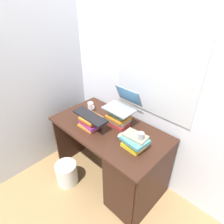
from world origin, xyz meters
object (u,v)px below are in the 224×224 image
keyboard (90,116)px  computer_mouse (122,135)px  wastebasket (67,173)px  book_stack_tall (119,117)px  laptop (123,103)px  desk (129,168)px  book_stack_side (135,141)px  mug (91,106)px  book_stack_keyboard_riser (90,122)px  water_bottle (140,141)px

keyboard → computer_mouse: bearing=17.3°
keyboard → wastebasket: (-0.16, -0.29, -0.76)m
book_stack_tall → laptop: 0.16m
desk → laptop: laptop is taller
laptop → book_stack_tall: bearing=-92.2°
book_stack_side → keyboard: (-0.54, -0.08, 0.07)m
book_stack_tall → computer_mouse: 0.23m
mug → wastebasket: size_ratio=0.38×
desk → wastebasket: bearing=-148.8°
book_stack_tall → book_stack_keyboard_riser: book_stack_tall is taller
book_stack_side → computer_mouse: size_ratio=2.37×
keyboard → computer_mouse: (0.35, 0.10, -0.11)m
laptop → mug: (-0.46, -0.07, -0.19)m
desk → book_stack_keyboard_riser: (-0.48, -0.10, 0.41)m
book_stack_tall → book_stack_keyboard_riser: 0.31m
keyboard → desk: bearing=11.8°
book_stack_tall → keyboard: size_ratio=0.57×
mug → wastebasket: mug is taller
book_stack_side → keyboard: 0.55m
keyboard → water_bottle: water_bottle is taller
book_stack_keyboard_riser → wastebasket: book_stack_keyboard_riser is taller
desk → book_stack_keyboard_riser: bearing=-168.6°
mug → desk: bearing=-10.6°
keyboard → computer_mouse: size_ratio=4.04×
book_stack_keyboard_riser → water_bottle: (0.60, 0.08, 0.04)m
book_stack_side → water_bottle: water_bottle is taller
keyboard → mug: keyboard is taller
water_bottle → wastebasket: water_bottle is taller
book_stack_tall → wastebasket: size_ratio=0.84×
computer_mouse → desk: bearing=-4.5°
water_bottle → keyboard: bearing=-172.4°
book_stack_keyboard_riser → computer_mouse: book_stack_keyboard_riser is taller
water_bottle → wastebasket: 1.12m
book_stack_tall → water_bottle: 0.44m
water_bottle → mug: bearing=169.8°
keyboard → book_stack_tall: bearing=52.8°
mug → wastebasket: (0.11, -0.53, -0.68)m
desk → book_stack_tall: bearing=153.6°
desk → mug: 0.86m
water_bottle → computer_mouse: bearing=174.1°
computer_mouse → water_bottle: 0.26m
mug → keyboard: bearing=-41.2°
book_stack_keyboard_riser → keyboard: keyboard is taller
book_stack_tall → computer_mouse: book_stack_tall is taller
book_stack_tall → mug: size_ratio=2.21×
book_stack_tall → book_stack_keyboard_riser: (-0.19, -0.24, -0.03)m
mug → water_bottle: 0.88m
laptop → wastebasket: bearing=-120.4°
book_stack_tall → water_bottle: (0.41, -0.16, 0.00)m
keyboard → book_stack_keyboard_riser: bearing=-116.9°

